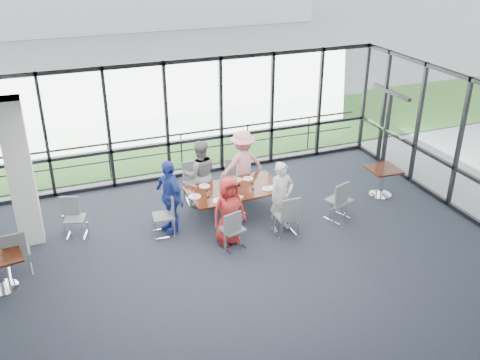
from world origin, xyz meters
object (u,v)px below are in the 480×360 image
object	(u,v)px
structural_column	(20,173)
chair_main_nr	(286,216)
chair_main_fl	(196,184)
chair_main_fr	(236,178)
diner_far_right	(243,164)
main_table	(235,192)
diner_near_right	(282,197)
diner_far_left	(200,174)
chair_spare_la	(17,252)
chair_main_nl	(232,229)
chair_main_end	(163,216)
chair_spare_r	(339,200)
diner_near_left	(229,211)
chair_spare_lb	(75,219)
diner_end	(170,196)
side_table_right	(383,173)

from	to	relation	value
structural_column	chair_main_nr	bearing A→B (deg)	-19.08
chair_main_fl	chair_main_fr	world-z (taller)	chair_main_fl
diner_far_right	chair_main_fr	size ratio (longest dim) A/B	2.02
main_table	diner_near_right	bearing A→B (deg)	-51.63
diner_far_left	diner_far_right	bearing A→B (deg)	-164.78
chair_main_nr	chair_spare_la	distance (m)	5.55
structural_column	chair_spare_la	xyz separation A→B (m)	(-0.26, -1.22, -1.11)
chair_main_nl	chair_main_fl	distance (m)	2.29
chair_main_fl	chair_main_end	bearing A→B (deg)	54.08
main_table	chair_spare_r	world-z (taller)	chair_spare_r
diner_near_left	diner_far_left	bearing A→B (deg)	86.41
chair_spare_lb	chair_spare_r	size ratio (longest dim) A/B	0.89
chair_main_nl	chair_spare_la	xyz separation A→B (m)	(-4.23, 0.66, 0.03)
structural_column	chair_spare_r	size ratio (longest dim) A/B	3.24
chair_main_fl	chair_spare_la	world-z (taller)	chair_main_fl
chair_main_fl	chair_main_end	xyz separation A→B (m)	(-1.11, -1.23, -0.03)
chair_main_end	chair_spare_la	bearing A→B (deg)	-77.86
chair_spare_lb	main_table	bearing A→B (deg)	-170.20
chair_main_fl	chair_spare_lb	bearing A→B (deg)	17.60
chair_main_nr	chair_spare_r	distance (m)	1.46
chair_main_nl	chair_spare_r	bearing A→B (deg)	-10.47
chair_main_nl	chair_spare_lb	world-z (taller)	chair_main_nl
diner_far_left	chair_main_nr	size ratio (longest dim) A/B	1.77
diner_end	chair_main_nl	world-z (taller)	diner_end
chair_main_end	chair_spare_lb	xyz separation A→B (m)	(-1.83, 0.64, -0.02)
structural_column	main_table	size ratio (longest dim) A/B	1.41
structural_column	diner_near_left	bearing A→B (deg)	-22.48
structural_column	chair_main_fr	xyz separation A→B (m)	(4.95, 0.48, -1.17)
structural_column	diner_far_left	size ratio (longest dim) A/B	1.87
main_table	diner_far_left	distance (m)	1.03
diner_far_left	chair_main_nr	bearing A→B (deg)	133.13
diner_near_right	chair_main_fl	bearing A→B (deg)	117.91
diner_far_left	chair_main_fl	bearing A→B (deg)	-68.90
structural_column	chair_spare_r	distance (m)	6.99
diner_far_left	chair_main_nl	xyz separation A→B (m)	(0.05, -2.04, -0.39)
main_table	chair_main_fr	world-z (taller)	chair_main_fr
side_table_right	chair_main_nl	bearing A→B (deg)	-167.93
chair_spare_la	diner_near_left	bearing A→B (deg)	-9.93
chair_main_fr	chair_spare_r	bearing A→B (deg)	133.64
chair_spare_lb	chair_spare_la	bearing A→B (deg)	58.17
main_table	chair_main_nr	size ratio (longest dim) A/B	2.35
structural_column	main_table	world-z (taller)	structural_column
chair_main_end	chair_main_nl	bearing A→B (deg)	53.91
chair_main_fl	chair_main_fr	distance (m)	1.09
chair_main_fr	diner_far_left	bearing A→B (deg)	21.00
side_table_right	chair_main_fr	size ratio (longest dim) A/B	0.91
diner_near_right	diner_far_right	size ratio (longest dim) A/B	0.92
structural_column	diner_far_left	distance (m)	3.99
chair_main_fl	main_table	bearing A→B (deg)	127.08
diner_near_right	chair_spare_r	xyz separation A→B (m)	(1.44, -0.09, -0.32)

